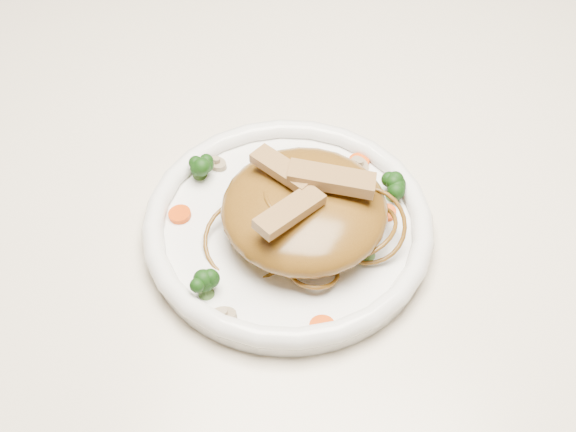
# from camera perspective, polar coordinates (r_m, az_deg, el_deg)

# --- Properties ---
(table) EXTENTS (1.20, 0.80, 0.75)m
(table) POSITION_cam_1_polar(r_m,az_deg,el_deg) (0.87, 2.46, -3.20)
(table) COLOR beige
(table) RESTS_ON ground
(plate) EXTENTS (0.27, 0.27, 0.02)m
(plate) POSITION_cam_1_polar(r_m,az_deg,el_deg) (0.75, 0.00, -1.08)
(plate) COLOR white
(plate) RESTS_ON table
(noodle_mound) EXTENTS (0.19, 0.19, 0.05)m
(noodle_mound) POSITION_cam_1_polar(r_m,az_deg,el_deg) (0.72, 1.15, 0.47)
(noodle_mound) COLOR brown
(noodle_mound) RESTS_ON plate
(chicken_a) EXTENTS (0.08, 0.03, 0.01)m
(chicken_a) POSITION_cam_1_polar(r_m,az_deg,el_deg) (0.70, 3.06, 2.61)
(chicken_a) COLOR #9D794A
(chicken_a) RESTS_ON noodle_mound
(chicken_b) EXTENTS (0.06, 0.05, 0.01)m
(chicken_b) POSITION_cam_1_polar(r_m,az_deg,el_deg) (0.71, -0.37, 3.29)
(chicken_b) COLOR #9D794A
(chicken_b) RESTS_ON noodle_mound
(chicken_c) EXTENTS (0.06, 0.07, 0.01)m
(chicken_c) POSITION_cam_1_polar(r_m,az_deg,el_deg) (0.68, 0.12, 0.32)
(chicken_c) COLOR #9D794A
(chicken_c) RESTS_ON noodle_mound
(broccoli_0) EXTENTS (0.03, 0.03, 0.03)m
(broccoli_0) POSITION_cam_1_polar(r_m,az_deg,el_deg) (0.77, 7.42, 1.99)
(broccoli_0) COLOR #13350B
(broccoli_0) RESTS_ON plate
(broccoli_1) EXTENTS (0.03, 0.03, 0.03)m
(broccoli_1) POSITION_cam_1_polar(r_m,az_deg,el_deg) (0.78, -6.26, 3.60)
(broccoli_1) COLOR #13350B
(broccoli_1) RESTS_ON plate
(broccoli_2) EXTENTS (0.03, 0.03, 0.03)m
(broccoli_2) POSITION_cam_1_polar(r_m,az_deg,el_deg) (0.69, -5.79, -4.81)
(broccoli_2) COLOR #13350B
(broccoli_2) RESTS_ON plate
(broccoli_3) EXTENTS (0.03, 0.03, 0.03)m
(broccoli_3) POSITION_cam_1_polar(r_m,az_deg,el_deg) (0.72, 5.67, -2.05)
(broccoli_3) COLOR #13350B
(broccoli_3) RESTS_ON plate
(carrot_0) EXTENTS (0.02, 0.02, 0.00)m
(carrot_0) POSITION_cam_1_polar(r_m,az_deg,el_deg) (0.80, 4.97, 3.80)
(carrot_0) COLOR #D13F07
(carrot_0) RESTS_ON plate
(carrot_1) EXTENTS (0.02, 0.02, 0.00)m
(carrot_1) POSITION_cam_1_polar(r_m,az_deg,el_deg) (0.76, -7.57, 0.11)
(carrot_1) COLOR #D13F07
(carrot_1) RESTS_ON plate
(carrot_2) EXTENTS (0.02, 0.02, 0.00)m
(carrot_2) POSITION_cam_1_polar(r_m,az_deg,el_deg) (0.76, 6.89, 0.23)
(carrot_2) COLOR #D13F07
(carrot_2) RESTS_ON plate
(carrot_3) EXTENTS (0.03, 0.03, 0.00)m
(carrot_3) POSITION_cam_1_polar(r_m,az_deg,el_deg) (0.80, -1.39, 3.85)
(carrot_3) COLOR #D13F07
(carrot_3) RESTS_ON plate
(carrot_4) EXTENTS (0.03, 0.03, 0.00)m
(carrot_4) POSITION_cam_1_polar(r_m,az_deg,el_deg) (0.68, 2.40, -7.70)
(carrot_4) COLOR #D13F07
(carrot_4) RESTS_ON plate
(mushroom_0) EXTENTS (0.03, 0.03, 0.01)m
(mushroom_0) POSITION_cam_1_polar(r_m,az_deg,el_deg) (0.69, -4.53, -6.96)
(mushroom_0) COLOR tan
(mushroom_0) RESTS_ON plate
(mushroom_1) EXTENTS (0.03, 0.03, 0.01)m
(mushroom_1) POSITION_cam_1_polar(r_m,az_deg,el_deg) (0.78, 7.66, 2.00)
(mushroom_1) COLOR tan
(mushroom_1) RESTS_ON plate
(mushroom_2) EXTENTS (0.03, 0.03, 0.01)m
(mushroom_2) POSITION_cam_1_polar(r_m,az_deg,el_deg) (0.80, -4.98, 3.64)
(mushroom_2) COLOR tan
(mushroom_2) RESTS_ON plate
(mushroom_3) EXTENTS (0.03, 0.03, 0.01)m
(mushroom_3) POSITION_cam_1_polar(r_m,az_deg,el_deg) (0.80, 5.01, 3.49)
(mushroom_3) COLOR tan
(mushroom_3) RESTS_ON plate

